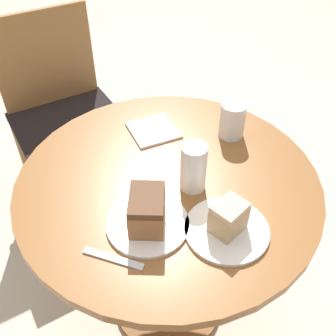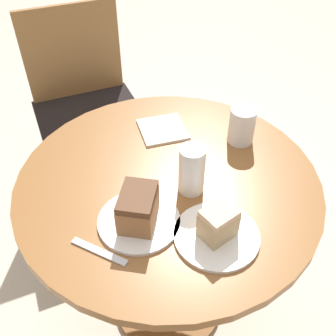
{
  "view_description": "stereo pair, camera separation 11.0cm",
  "coord_description": "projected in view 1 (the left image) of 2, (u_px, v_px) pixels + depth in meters",
  "views": [
    {
      "loc": [
        -0.49,
        -0.64,
        1.49
      ],
      "look_at": [
        0.0,
        0.0,
        0.74
      ],
      "focal_mm": 42.0,
      "sensor_mm": 36.0,
      "label": 1
    },
    {
      "loc": [
        -0.4,
        -0.7,
        1.49
      ],
      "look_at": [
        0.0,
        0.0,
        0.74
      ],
      "focal_mm": 42.0,
      "sensor_mm": 36.0,
      "label": 2
    }
  ],
  "objects": [
    {
      "name": "ground_plane",
      "position": [
        168.0,
        302.0,
        1.6
      ],
      "size": [
        8.0,
        8.0,
        0.0
      ],
      "primitive_type": "plane",
      "color": "beige"
    },
    {
      "name": "plate_near",
      "position": [
        148.0,
        224.0,
        1.0
      ],
      "size": [
        0.21,
        0.21,
        0.01
      ],
      "color": "white",
      "rests_on": "table"
    },
    {
      "name": "chair",
      "position": [
        63.0,
        112.0,
        1.76
      ],
      "size": [
        0.51,
        0.49,
        0.89
      ],
      "rotation": [
        0.0,
        0.0,
        -0.12
      ],
      "color": "olive",
      "rests_on": "ground_plane"
    },
    {
      "name": "cake_slice_near",
      "position": [
        147.0,
        210.0,
        0.96
      ],
      "size": [
        0.14,
        0.14,
        0.09
      ],
      "rotation": [
        0.0,
        0.0,
        2.46
      ],
      "color": "#9E6B42",
      "rests_on": "plate_near"
    },
    {
      "name": "table",
      "position": [
        168.0,
        215.0,
        1.24
      ],
      "size": [
        0.87,
        0.87,
        0.7
      ],
      "color": "brown",
      "rests_on": "ground_plane"
    },
    {
      "name": "fork",
      "position": [
        113.0,
        258.0,
        0.92
      ],
      "size": [
        0.1,
        0.14,
        0.0
      ],
      "rotation": [
        0.0,
        0.0,
        2.15
      ],
      "color": "silver",
      "rests_on": "table"
    },
    {
      "name": "glass_lemonade",
      "position": [
        193.0,
        170.0,
        1.06
      ],
      "size": [
        0.07,
        0.07,
        0.14
      ],
      "color": "silver",
      "rests_on": "table"
    },
    {
      "name": "cake_slice_far",
      "position": [
        230.0,
        217.0,
        0.95
      ],
      "size": [
        0.09,
        0.08,
        0.09
      ],
      "rotation": [
        0.0,
        0.0,
        4.85
      ],
      "color": "tan",
      "rests_on": "plate_far"
    },
    {
      "name": "napkin_stack",
      "position": [
        153.0,
        130.0,
        1.29
      ],
      "size": [
        0.18,
        0.18,
        0.01
      ],
      "rotation": [
        0.0,
        0.0,
        -0.23
      ],
      "color": "silver",
      "rests_on": "table"
    },
    {
      "name": "glass_water",
      "position": [
        232.0,
        122.0,
        1.24
      ],
      "size": [
        0.08,
        0.08,
        0.12
      ],
      "color": "silver",
      "rests_on": "table"
    },
    {
      "name": "plate_far",
      "position": [
        228.0,
        229.0,
        0.99
      ],
      "size": [
        0.21,
        0.21,
        0.01
      ],
      "color": "white",
      "rests_on": "table"
    }
  ]
}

